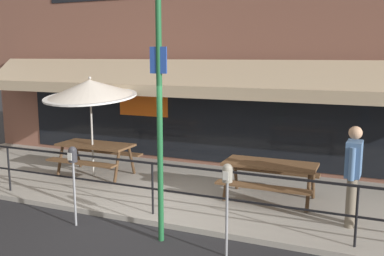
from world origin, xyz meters
name	(u,v)px	position (x,y,z in m)	size (l,w,h in m)	color
ground_plane	(145,225)	(0.00, 0.00, 0.00)	(120.00, 120.00, 0.00)	#232326
patio_deck	(190,190)	(0.00, 2.00, 0.05)	(15.00, 4.00, 0.10)	#9E998E
restaurant_building	(225,27)	(0.00, 4.22, 3.65)	(15.00, 1.60, 7.34)	brown
patio_railing	(152,177)	(0.00, 0.30, 0.80)	(13.84, 0.04, 0.97)	black
picnic_table_left	(96,150)	(-2.48, 2.04, 0.71)	(1.80, 1.42, 0.76)	brown
picnic_table_centre	(270,171)	(1.77, 1.87, 0.71)	(1.80, 1.42, 0.76)	brown
patio_umbrella_left	(90,89)	(-2.48, 1.92, 2.18)	(2.14, 2.14, 2.40)	#B7B2A8
pedestrian_walking	(353,171)	(3.33, 1.15, 1.06)	(0.26, 0.62, 1.71)	#665B4C
parking_meter_near	(73,162)	(-1.11, -0.50, 1.15)	(0.15, 0.16, 1.42)	gray
parking_meter_far	(227,182)	(1.70, -0.57, 1.15)	(0.15, 0.16, 1.42)	gray
street_sign_pole	(160,114)	(0.55, -0.45, 2.06)	(0.28, 0.09, 4.00)	#1E6033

